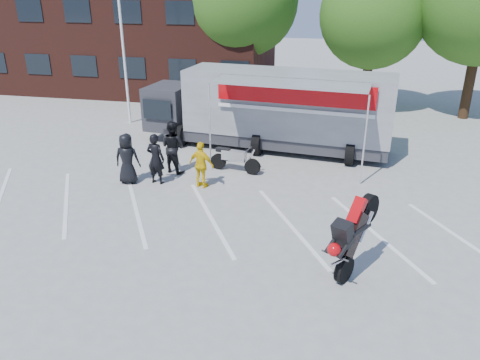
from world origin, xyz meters
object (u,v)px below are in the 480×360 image
at_px(tree_left, 243,0).
at_px(spectator_leather_c, 173,147).
at_px(parked_motorcycle, 235,172).
at_px(spectator_leather_a, 127,159).
at_px(spectator_leather_b, 156,159).
at_px(flagpole, 125,16).
at_px(transporter_truck, 274,148).
at_px(stunt_bike_rider, 358,269).
at_px(tree_mid, 373,15).
at_px(spectator_hivis, 201,165).

bearing_deg(tree_left, spectator_leather_c, -90.51).
xyz_separation_m(parked_motorcycle, spectator_leather_a, (-3.41, -1.79, 0.89)).
height_order(spectator_leather_a, spectator_leather_b, spectator_leather_b).
xyz_separation_m(flagpole, spectator_leather_c, (4.14, -5.77, -4.09)).
distance_m(transporter_truck, spectator_leather_b, 5.79).
distance_m(stunt_bike_rider, spectator_leather_c, 8.42).
height_order(stunt_bike_rider, spectator_leather_b, spectator_leather_b).
distance_m(flagpole, transporter_truck, 9.26).
bearing_deg(tree_mid, transporter_truck, -117.63).
height_order(tree_mid, spectator_leather_b, tree_mid).
relative_size(transporter_truck, stunt_bike_rider, 4.63).
bearing_deg(tree_left, spectator_leather_b, -91.42).
bearing_deg(spectator_leather_b, flagpole, -51.66).
bearing_deg(spectator_leather_a, tree_left, -101.23).
height_order(tree_left, spectator_leather_c, tree_left).
relative_size(transporter_truck, spectator_leather_a, 5.71).
bearing_deg(tree_mid, parked_motorcycle, -115.37).
bearing_deg(spectator_leather_c, spectator_leather_b, 99.27).
xyz_separation_m(tree_left, tree_mid, (7.00, -1.00, -0.62)).
height_order(transporter_truck, spectator_hivis, transporter_truck).
distance_m(tree_left, transporter_truck, 10.52).
xyz_separation_m(tree_left, spectator_leather_c, (-0.10, -11.77, -4.60)).
bearing_deg(spectator_leather_b, spectator_leather_c, -91.90).
bearing_deg(spectator_hivis, spectator_leather_a, 18.97).
xyz_separation_m(transporter_truck, spectator_leather_b, (-3.47, -4.55, 0.90)).
bearing_deg(tree_left, stunt_bike_rider, -68.96).
xyz_separation_m(flagpole, spectator_hivis, (5.56, -6.91, -4.25)).
bearing_deg(tree_left, transporter_truck, -69.35).
bearing_deg(tree_mid, spectator_hivis, -115.51).
distance_m(tree_mid, spectator_leather_b, 14.55).
distance_m(tree_mid, stunt_bike_rider, 16.66).
relative_size(spectator_leather_b, spectator_leather_c, 0.93).
height_order(parked_motorcycle, spectator_leather_b, spectator_leather_b).
bearing_deg(spectator_leather_a, transporter_truck, -138.77).
height_order(transporter_truck, spectator_leather_c, spectator_leather_c).
height_order(parked_motorcycle, spectator_hivis, spectator_hivis).
xyz_separation_m(parked_motorcycle, spectator_leather_b, (-2.44, -1.61, 0.90)).
distance_m(parked_motorcycle, spectator_hivis, 1.97).
xyz_separation_m(flagpole, tree_left, (4.24, 6.00, 0.51)).
bearing_deg(flagpole, parked_motorcycle, -39.77).
distance_m(spectator_leather_a, spectator_leather_b, 0.99).
relative_size(tree_left, spectator_leather_b, 4.81).
relative_size(parked_motorcycle, stunt_bike_rider, 0.92).
xyz_separation_m(tree_mid, stunt_bike_rider, (-0.50, -15.90, -4.94)).
distance_m(flagpole, stunt_bike_rider, 16.12).
bearing_deg(parked_motorcycle, stunt_bike_rider, -130.86).
distance_m(flagpole, spectator_leather_c, 8.19).
height_order(parked_motorcycle, spectator_leather_a, spectator_leather_a).
relative_size(flagpole, stunt_bike_rider, 3.64).
distance_m(tree_mid, spectator_leather_a, 15.21).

